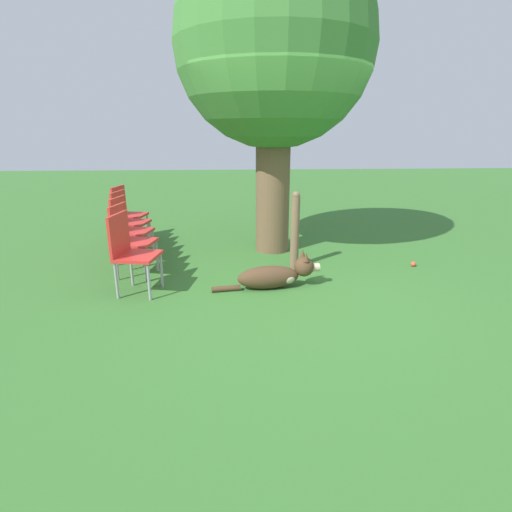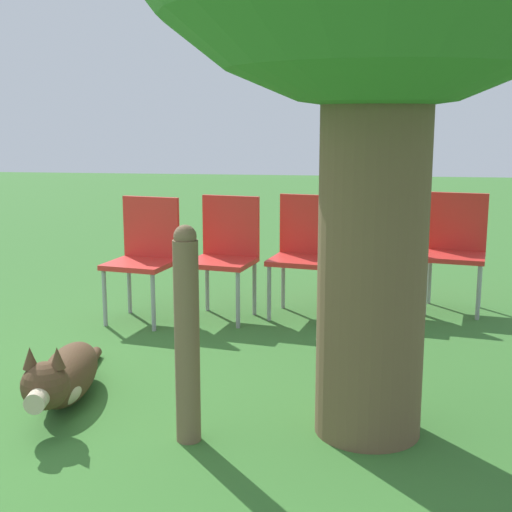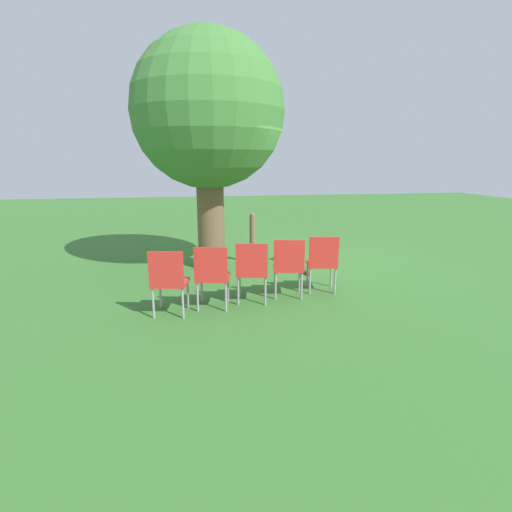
% 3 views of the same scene
% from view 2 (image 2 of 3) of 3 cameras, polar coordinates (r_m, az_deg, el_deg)
% --- Properties ---
extents(ground_plane, '(30.00, 30.00, 0.00)m').
position_cam_2_polar(ground_plane, '(3.61, -14.74, -13.12)').
color(ground_plane, '#38702D').
extents(dog, '(1.25, 0.36, 0.42)m').
position_cam_2_polar(dog, '(3.83, -15.09, -9.33)').
color(dog, '#513823').
rests_on(dog, ground_plane).
extents(fence_post, '(0.11, 0.11, 1.00)m').
position_cam_2_polar(fence_post, '(3.21, -5.55, -6.26)').
color(fence_post, brown).
rests_on(fence_post, ground_plane).
extents(red_chair_0, '(0.50, 0.51, 0.89)m').
position_cam_2_polar(red_chair_0, '(5.21, -8.88, 0.41)').
color(red_chair_0, red).
rests_on(red_chair_0, ground_plane).
extents(red_chair_1, '(0.50, 0.51, 0.89)m').
position_cam_2_polar(red_chair_1, '(5.22, -2.44, 0.56)').
color(red_chair_1, red).
rests_on(red_chair_1, ground_plane).
extents(red_chair_2, '(0.50, 0.51, 0.89)m').
position_cam_2_polar(red_chair_2, '(5.30, 3.89, 0.69)').
color(red_chair_2, red).
rests_on(red_chair_2, ground_plane).
extents(red_chair_3, '(0.50, 0.51, 0.89)m').
position_cam_2_polar(red_chair_3, '(5.43, 9.98, 0.82)').
color(red_chair_3, red).
rests_on(red_chair_3, ground_plane).
extents(red_chair_4, '(0.50, 0.51, 0.89)m').
position_cam_2_polar(red_chair_4, '(5.63, 15.70, 0.92)').
color(red_chair_4, red).
rests_on(red_chair_4, ground_plane).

